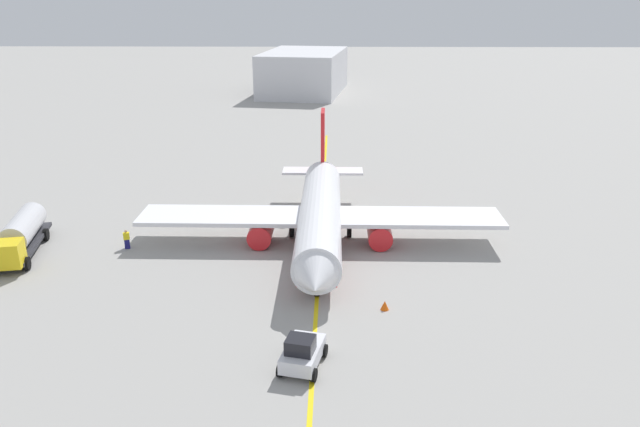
{
  "coord_description": "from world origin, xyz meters",
  "views": [
    {
      "loc": [
        49.45,
        0.84,
        21.1
      ],
      "look_at": [
        0.0,
        0.0,
        3.0
      ],
      "focal_mm": 34.36,
      "sensor_mm": 36.0,
      "label": 1
    }
  ],
  "objects_px": {
    "pushback_tug": "(302,352)",
    "safety_cone_nose": "(385,305)",
    "fuel_tanker": "(20,235)",
    "refueling_worker": "(127,239)",
    "airplane": "(320,216)"
  },
  "relations": [
    {
      "from": "pushback_tug",
      "to": "safety_cone_nose",
      "type": "height_order",
      "value": "pushback_tug"
    },
    {
      "from": "fuel_tanker",
      "to": "refueling_worker",
      "type": "height_order",
      "value": "fuel_tanker"
    },
    {
      "from": "airplane",
      "to": "refueling_worker",
      "type": "bearing_deg",
      "value": -85.32
    },
    {
      "from": "airplane",
      "to": "pushback_tug",
      "type": "distance_m",
      "value": 19.0
    },
    {
      "from": "pushback_tug",
      "to": "safety_cone_nose",
      "type": "bearing_deg",
      "value": 142.25
    },
    {
      "from": "pushback_tug",
      "to": "airplane",
      "type": "bearing_deg",
      "value": 177.77
    },
    {
      "from": "refueling_worker",
      "to": "airplane",
      "type": "bearing_deg",
      "value": 94.68
    },
    {
      "from": "refueling_worker",
      "to": "safety_cone_nose",
      "type": "relative_size",
      "value": 2.55
    },
    {
      "from": "airplane",
      "to": "safety_cone_nose",
      "type": "xyz_separation_m",
      "value": [
        11.86,
        4.73,
        -2.28
      ]
    },
    {
      "from": "refueling_worker",
      "to": "safety_cone_nose",
      "type": "xyz_separation_m",
      "value": [
        10.5,
        21.45,
        -0.49
      ]
    },
    {
      "from": "fuel_tanker",
      "to": "pushback_tug",
      "type": "height_order",
      "value": "fuel_tanker"
    },
    {
      "from": "fuel_tanker",
      "to": "pushback_tug",
      "type": "xyz_separation_m",
      "value": [
        16.27,
        24.5,
        -0.71
      ]
    },
    {
      "from": "fuel_tanker",
      "to": "safety_cone_nose",
      "type": "distance_m",
      "value": 31.38
    },
    {
      "from": "refueling_worker",
      "to": "pushback_tug",
      "type": "bearing_deg",
      "value": 42.31
    },
    {
      "from": "refueling_worker",
      "to": "safety_cone_nose",
      "type": "bearing_deg",
      "value": 63.92
    }
  ]
}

